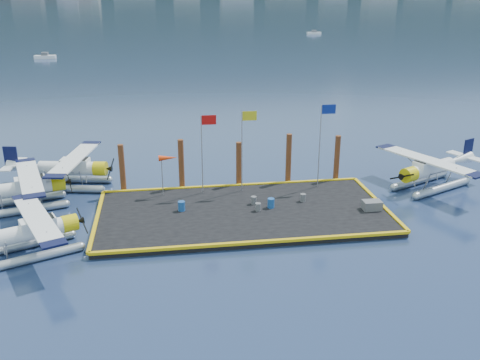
# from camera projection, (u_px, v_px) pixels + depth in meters

# --- Properties ---
(ground) EXTENTS (4000.00, 4000.00, 0.00)m
(ground) POSITION_uv_depth(u_px,v_px,m) (243.00, 216.00, 37.60)
(ground) COLOR #19284C
(ground) RESTS_ON ground
(dock) EXTENTS (20.00, 10.00, 0.40)m
(dock) POSITION_uv_depth(u_px,v_px,m) (243.00, 213.00, 37.53)
(dock) COLOR black
(dock) RESTS_ON ground
(dock_bumpers) EXTENTS (20.25, 10.25, 0.18)m
(dock_bumpers) POSITION_uv_depth(u_px,v_px,m) (243.00, 209.00, 37.43)
(dock_bumpers) COLOR gold
(dock_bumpers) RESTS_ON dock
(seaplane_a) EXTENTS (8.08, 8.50, 3.10)m
(seaplane_a) POSITION_uv_depth(u_px,v_px,m) (33.00, 234.00, 31.81)
(seaplane_a) COLOR #9CA3AA
(seaplane_a) RESTS_ON ground
(seaplane_b) EXTENTS (8.37, 9.00, 3.21)m
(seaplane_b) POSITION_uv_depth(u_px,v_px,m) (26.00, 190.00, 38.41)
(seaplane_b) COLOR #9CA3AA
(seaplane_b) RESTS_ON ground
(seaplane_c) EXTENTS (8.68, 9.46, 3.35)m
(seaplane_c) POSITION_uv_depth(u_px,v_px,m) (71.00, 170.00, 42.34)
(seaplane_c) COLOR #9CA3AA
(seaplane_c) RESTS_ON ground
(seaplane_d) EXTENTS (8.73, 9.15, 3.36)m
(seaplane_d) POSITION_uv_depth(u_px,v_px,m) (429.00, 171.00, 42.09)
(seaplane_d) COLOR #9CA3AA
(seaplane_d) RESTS_ON ground
(drum_0) EXTENTS (0.49, 0.49, 0.69)m
(drum_0) POSITION_uv_depth(u_px,v_px,m) (182.00, 206.00, 37.31)
(drum_0) COLOR navy
(drum_0) RESTS_ON dock
(drum_1) EXTENTS (0.40, 0.40, 0.57)m
(drum_1) POSITION_uv_depth(u_px,v_px,m) (258.00, 207.00, 37.31)
(drum_1) COLOR #535358
(drum_1) RESTS_ON dock
(drum_2) EXTENTS (0.49, 0.49, 0.69)m
(drum_2) POSITION_uv_depth(u_px,v_px,m) (271.00, 203.00, 37.82)
(drum_2) COLOR navy
(drum_2) RESTS_ON dock
(drum_4) EXTENTS (0.40, 0.40, 0.57)m
(drum_4) POSITION_uv_depth(u_px,v_px,m) (303.00, 198.00, 38.95)
(drum_4) COLOR #535358
(drum_4) RESTS_ON dock
(drum_5) EXTENTS (0.41, 0.41, 0.57)m
(drum_5) POSITION_uv_depth(u_px,v_px,m) (254.00, 200.00, 38.47)
(drum_5) COLOR #535358
(drum_5) RESTS_ON dock
(crate) EXTENTS (1.29, 0.86, 0.65)m
(crate) POSITION_uv_depth(u_px,v_px,m) (372.00, 205.00, 37.51)
(crate) COLOR #535358
(crate) RESTS_ON dock
(flagpole_red) EXTENTS (1.14, 0.08, 6.00)m
(flagpole_red) POSITION_uv_depth(u_px,v_px,m) (204.00, 142.00, 39.29)
(flagpole_red) COLOR #939199
(flagpole_red) RESTS_ON dock
(flagpole_yellow) EXTENTS (1.14, 0.08, 6.20)m
(flagpole_yellow) POSITION_uv_depth(u_px,v_px,m) (245.00, 139.00, 39.67)
(flagpole_yellow) COLOR #939199
(flagpole_yellow) RESTS_ON dock
(flagpole_blue) EXTENTS (1.14, 0.08, 6.50)m
(flagpole_blue) POSITION_uv_depth(u_px,v_px,m) (323.00, 134.00, 40.44)
(flagpole_blue) COLOR #939199
(flagpole_blue) RESTS_ON dock
(windsock) EXTENTS (1.40, 0.44, 3.12)m
(windsock) POSITION_uv_depth(u_px,v_px,m) (168.00, 159.00, 39.32)
(windsock) COLOR #939199
(windsock) RESTS_ON dock
(piling_0) EXTENTS (0.44, 0.44, 4.00)m
(piling_0) POSITION_uv_depth(u_px,v_px,m) (122.00, 170.00, 40.75)
(piling_0) COLOR #4F2D16
(piling_0) RESTS_ON ground
(piling_1) EXTENTS (0.44, 0.44, 4.20)m
(piling_1) POSITION_uv_depth(u_px,v_px,m) (181.00, 166.00, 41.33)
(piling_1) COLOR #4F2D16
(piling_1) RESTS_ON ground
(piling_2) EXTENTS (0.44, 0.44, 3.80)m
(piling_2) POSITION_uv_depth(u_px,v_px,m) (239.00, 166.00, 42.03)
(piling_2) COLOR #4F2D16
(piling_2) RESTS_ON ground
(piling_3) EXTENTS (0.44, 0.44, 4.30)m
(piling_3) POSITION_uv_depth(u_px,v_px,m) (289.00, 160.00, 42.49)
(piling_3) COLOR #4F2D16
(piling_3) RESTS_ON ground
(piling_4) EXTENTS (0.44, 0.44, 4.00)m
(piling_4) POSITION_uv_depth(u_px,v_px,m) (337.00, 160.00, 43.10)
(piling_4) COLOR #4F2D16
(piling_4) RESTS_ON ground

